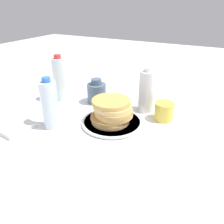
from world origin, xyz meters
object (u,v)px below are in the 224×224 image
(water_bottle_near, at_px, (60,79))
(water_bottle_mid, at_px, (147,91))
(pancake_stack, at_px, (112,111))
(water_bottle_far, at_px, (50,105))
(juice_glass, at_px, (164,111))
(cream_jug, at_px, (97,92))
(plate, at_px, (112,122))

(water_bottle_near, xyz_separation_m, water_bottle_mid, (-0.08, 0.44, -0.01))
(pancake_stack, distance_m, water_bottle_far, 0.25)
(water_bottle_near, height_order, water_bottle_mid, water_bottle_near)
(juice_glass, bearing_deg, cream_jug, -93.56)
(water_bottle_near, height_order, water_bottle_far, water_bottle_near)
(juice_glass, distance_m, water_bottle_mid, 0.12)
(pancake_stack, distance_m, water_bottle_near, 0.37)
(pancake_stack, bearing_deg, cream_jug, -132.90)
(cream_jug, bearing_deg, plate, 47.10)
(juice_glass, bearing_deg, water_bottle_far, -55.15)
(pancake_stack, bearing_deg, water_bottle_far, -56.41)
(pancake_stack, xyz_separation_m, cream_jug, (-0.16, -0.17, -0.01))
(pancake_stack, xyz_separation_m, water_bottle_mid, (-0.18, 0.09, 0.04))
(plate, xyz_separation_m, pancake_stack, (-0.00, -0.00, 0.05))
(plate, xyz_separation_m, juice_glass, (-0.14, 0.18, 0.03))
(juice_glass, relative_size, water_bottle_near, 0.36)
(water_bottle_far, bearing_deg, water_bottle_near, -148.92)
(water_bottle_near, bearing_deg, pancake_stack, 73.96)
(juice_glass, bearing_deg, pancake_stack, -53.78)
(cream_jug, bearing_deg, water_bottle_mid, 95.66)
(water_bottle_far, bearing_deg, water_bottle_mid, 137.56)
(pancake_stack, xyz_separation_m, juice_glass, (-0.14, 0.18, -0.02))
(water_bottle_near, relative_size, water_bottle_far, 1.10)
(cream_jug, distance_m, water_bottle_far, 0.30)
(plate, bearing_deg, water_bottle_mid, 155.07)
(plate, relative_size, water_bottle_near, 1.11)
(plate, height_order, cream_jug, cream_jug)
(water_bottle_mid, bearing_deg, plate, -24.93)
(juice_glass, xyz_separation_m, water_bottle_near, (0.03, -0.53, 0.07))
(juice_glass, height_order, water_bottle_far, water_bottle_far)
(plate, xyz_separation_m, water_bottle_far, (0.14, -0.21, 0.09))
(juice_glass, xyz_separation_m, water_bottle_mid, (-0.05, -0.10, 0.06))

